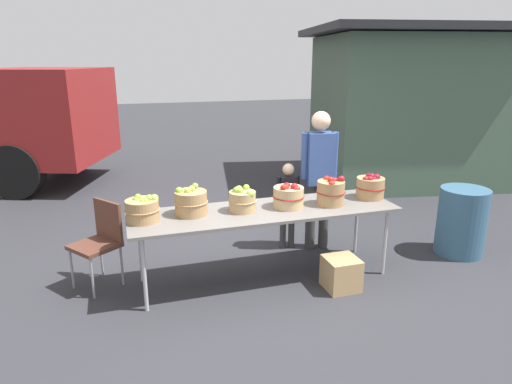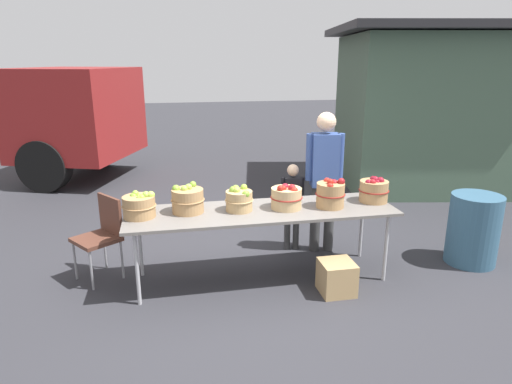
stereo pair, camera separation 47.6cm
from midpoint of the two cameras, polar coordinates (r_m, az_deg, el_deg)
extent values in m
plane|color=#2D2D33|center=(4.81, -1.80, -10.78)|extent=(40.00, 40.00, 0.00)
cube|color=slate|center=(4.52, -1.88, -2.48)|extent=(2.70, 0.76, 0.03)
cylinder|color=#B2B2B7|center=(4.25, -17.16, -10.05)|extent=(0.04, 0.04, 0.72)
cylinder|color=#B2B2B7|center=(4.86, 13.36, -6.29)|extent=(0.04, 0.04, 0.72)
cylinder|color=#B2B2B7|center=(4.79, -17.26, -6.92)|extent=(0.04, 0.04, 0.72)
cylinder|color=#B2B2B7|center=(5.34, 10.12, -3.96)|extent=(0.04, 0.04, 0.72)
cylinder|color=#A87F51|center=(4.36, -17.28, -2.32)|extent=(0.31, 0.31, 0.21)
torus|color=#A87F51|center=(4.36, -17.29, -2.19)|extent=(0.33, 0.33, 0.01)
sphere|color=#8CB738|center=(4.31, -16.98, -1.18)|extent=(0.07, 0.07, 0.07)
sphere|color=#7AA833|center=(4.38, -17.98, -1.07)|extent=(0.08, 0.08, 0.08)
sphere|color=#9EC647|center=(4.32, -16.49, -0.77)|extent=(0.06, 0.06, 0.06)
sphere|color=#9EC647|center=(4.36, -16.42, -0.78)|extent=(0.06, 0.06, 0.06)
sphere|color=#8CB738|center=(4.38, -17.78, -0.68)|extent=(0.06, 0.06, 0.06)
sphere|color=#9EC647|center=(4.33, -15.85, -0.81)|extent=(0.08, 0.08, 0.08)
sphere|color=#9EC647|center=(4.31, -17.16, -1.24)|extent=(0.07, 0.07, 0.07)
cylinder|color=#A87F51|center=(4.43, -11.30, -1.41)|extent=(0.31, 0.31, 0.23)
torus|color=#A87F51|center=(4.42, -11.31, -1.27)|extent=(0.33, 0.33, 0.01)
sphere|color=#7AA833|center=(4.44, -11.51, 0.12)|extent=(0.07, 0.07, 0.07)
sphere|color=#9EC647|center=(4.41, -11.42, 0.03)|extent=(0.07, 0.07, 0.07)
sphere|color=#9EC647|center=(4.40, -11.24, 0.34)|extent=(0.07, 0.07, 0.07)
sphere|color=#7AA833|center=(4.43, -11.34, 0.15)|extent=(0.07, 0.07, 0.07)
sphere|color=#9EC647|center=(4.37, -11.76, 0.11)|extent=(0.06, 0.06, 0.06)
sphere|color=#7AA833|center=(4.40, -12.81, 0.07)|extent=(0.08, 0.08, 0.08)
sphere|color=#7AA833|center=(4.49, -10.76, 0.67)|extent=(0.07, 0.07, 0.07)
cylinder|color=tan|center=(4.46, -4.80, -1.24)|extent=(0.26, 0.26, 0.20)
torus|color=tan|center=(4.46, -4.80, -1.11)|extent=(0.28, 0.28, 0.01)
sphere|color=#8CB738|center=(4.44, -5.26, 0.33)|extent=(0.07, 0.07, 0.07)
sphere|color=#9EC647|center=(4.41, -5.11, 0.11)|extent=(0.07, 0.07, 0.07)
sphere|color=#7AA833|center=(4.43, -5.59, 0.11)|extent=(0.08, 0.08, 0.08)
sphere|color=#7AA833|center=(4.36, -3.90, -0.37)|extent=(0.08, 0.08, 0.08)
sphere|color=#8CB738|center=(4.51, -4.27, 0.50)|extent=(0.07, 0.07, 0.07)
cylinder|color=tan|center=(4.56, 1.16, -0.71)|extent=(0.31, 0.31, 0.21)
torus|color=maroon|center=(4.56, 1.16, -0.59)|extent=(0.33, 0.33, 0.01)
sphere|color=maroon|center=(4.49, 1.88, 0.60)|extent=(0.08, 0.08, 0.08)
sphere|color=#B22319|center=(4.47, 2.19, 0.27)|extent=(0.08, 0.08, 0.08)
sphere|color=#B22319|center=(4.48, 0.77, 0.50)|extent=(0.07, 0.07, 0.07)
sphere|color=maroon|center=(4.57, 0.96, 0.69)|extent=(0.08, 0.08, 0.08)
sphere|color=#B22319|center=(4.44, 0.44, 0.51)|extent=(0.07, 0.07, 0.07)
cylinder|color=#A87F51|center=(4.67, 6.58, -0.16)|extent=(0.28, 0.28, 0.25)
torus|color=maroon|center=(4.66, 6.59, -0.01)|extent=(0.30, 0.30, 0.01)
sphere|color=maroon|center=(4.65, 7.90, 1.58)|extent=(0.07, 0.07, 0.07)
sphere|color=#B22319|center=(4.62, 6.57, 1.50)|extent=(0.07, 0.07, 0.07)
sphere|color=maroon|center=(4.67, 6.99, 1.37)|extent=(0.08, 0.08, 0.08)
sphere|color=#B22319|center=(4.71, 6.09, 1.61)|extent=(0.07, 0.07, 0.07)
sphere|color=#B22319|center=(4.53, 6.64, 0.95)|extent=(0.07, 0.07, 0.07)
sphere|color=#B22319|center=(4.61, 6.55, 1.50)|extent=(0.07, 0.07, 0.07)
sphere|color=#B22319|center=(4.68, 7.17, 1.29)|extent=(0.07, 0.07, 0.07)
cylinder|color=#A87F51|center=(4.97, 11.64, 0.48)|extent=(0.30, 0.30, 0.22)
torus|color=maroon|center=(4.96, 11.65, 0.60)|extent=(0.32, 0.32, 0.01)
sphere|color=maroon|center=(4.86, 11.57, 1.56)|extent=(0.07, 0.07, 0.07)
sphere|color=maroon|center=(4.94, 11.79, 1.87)|extent=(0.08, 0.08, 0.08)
sphere|color=maroon|center=(4.94, 12.42, 1.78)|extent=(0.08, 0.08, 0.08)
sphere|color=maroon|center=(4.92, 12.09, 1.54)|extent=(0.07, 0.07, 0.07)
sphere|color=maroon|center=(5.01, 11.49, 1.98)|extent=(0.06, 0.06, 0.06)
sphere|color=maroon|center=(4.87, 11.04, 1.50)|extent=(0.07, 0.07, 0.07)
cylinder|color=#3F3F3F|center=(5.42, 6.13, -3.03)|extent=(0.12, 0.12, 0.80)
cylinder|color=#3F3F3F|center=(5.38, 4.40, -3.13)|extent=(0.12, 0.12, 0.80)
cube|color=#334C8C|center=(5.20, 5.47, 4.22)|extent=(0.33, 0.26, 0.60)
sphere|color=beige|center=(5.13, 5.60, 8.94)|extent=(0.22, 0.22, 0.22)
cylinder|color=#334C8C|center=(5.24, 7.35, 4.63)|extent=(0.08, 0.08, 0.54)
cylinder|color=#334C8C|center=(5.15, 3.59, 4.53)|extent=(0.08, 0.08, 0.54)
cylinder|color=#3F3F3F|center=(5.44, 2.01, -4.51)|extent=(0.07, 0.07, 0.51)
cylinder|color=#3F3F3F|center=(5.42, 0.92, -4.59)|extent=(0.07, 0.07, 0.51)
cube|color=black|center=(5.28, 1.50, -0.03)|extent=(0.20, 0.15, 0.38)
sphere|color=beige|center=(5.21, 1.52, 2.85)|extent=(0.14, 0.14, 0.14)
cylinder|color=black|center=(5.30, 2.67, 0.26)|extent=(0.05, 0.05, 0.34)
cylinder|color=black|center=(5.25, 0.32, 0.12)|extent=(0.05, 0.05, 0.34)
cube|color=maroon|center=(8.98, -26.31, 8.75)|extent=(2.41, 2.59, 1.60)
cube|color=black|center=(8.58, -21.52, 11.17)|extent=(0.64, 1.67, 0.80)
cylinder|color=black|center=(10.00, -23.99, 5.00)|extent=(0.94, 0.57, 0.90)
cylinder|color=black|center=(8.39, -29.62, 2.26)|extent=(0.94, 0.57, 0.90)
cube|color=#47604C|center=(8.76, 16.93, 9.90)|extent=(3.40, 2.92, 2.60)
cube|color=#262628|center=(8.72, 17.72, 18.92)|extent=(3.98, 3.51, 0.12)
cube|color=white|center=(7.93, 23.25, 10.12)|extent=(1.38, 0.30, 0.90)
cube|color=brown|center=(4.80, -22.50, -6.39)|extent=(0.56, 0.56, 0.04)
cube|color=brown|center=(4.81, -20.97, -3.37)|extent=(0.26, 0.34, 0.40)
cylinder|color=gray|center=(4.95, -24.93, -8.89)|extent=(0.02, 0.02, 0.42)
cylinder|color=gray|center=(4.68, -22.85, -10.13)|extent=(0.02, 0.02, 0.42)
cylinder|color=gray|center=(5.10, -21.60, -7.74)|extent=(0.02, 0.02, 0.42)
cylinder|color=gray|center=(4.84, -19.40, -8.86)|extent=(0.02, 0.02, 0.42)
cylinder|color=#335972|center=(5.64, 22.44, -3.52)|extent=(0.54, 0.54, 0.79)
cube|color=tan|center=(4.57, 7.78, -10.24)|extent=(0.32, 0.32, 0.32)
camera|label=1|loc=(0.24, -92.86, -0.85)|focal=31.57mm
camera|label=2|loc=(0.24, 87.14, 0.85)|focal=31.57mm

